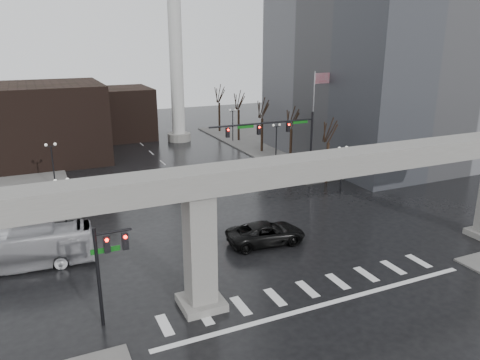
{
  "coord_description": "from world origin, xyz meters",
  "views": [
    {
      "loc": [
        -15.26,
        -23.84,
        15.86
      ],
      "look_at": [
        -0.03,
        9.6,
        4.5
      ],
      "focal_mm": 35.0,
      "sensor_mm": 36.0,
      "label": 1
    }
  ],
  "objects_px": {
    "pickup_truck": "(266,233)",
    "city_bus": "(18,249)",
    "signal_mast_arm": "(281,134)",
    "far_car": "(174,186)"
  },
  "relations": [
    {
      "from": "pickup_truck",
      "to": "far_car",
      "type": "xyz_separation_m",
      "value": [
        -2.95,
        15.41,
        -0.2
      ]
    },
    {
      "from": "pickup_truck",
      "to": "city_bus",
      "type": "height_order",
      "value": "city_bus"
    },
    {
      "from": "city_bus",
      "to": "far_car",
      "type": "height_order",
      "value": "city_bus"
    },
    {
      "from": "signal_mast_arm",
      "to": "pickup_truck",
      "type": "height_order",
      "value": "signal_mast_arm"
    },
    {
      "from": "signal_mast_arm",
      "to": "far_car",
      "type": "xyz_separation_m",
      "value": [
        -11.15,
        3.0,
        -5.16
      ]
    },
    {
      "from": "city_bus",
      "to": "far_car",
      "type": "bearing_deg",
      "value": -45.34
    },
    {
      "from": "far_car",
      "to": "signal_mast_arm",
      "type": "bearing_deg",
      "value": -3.3
    },
    {
      "from": "signal_mast_arm",
      "to": "city_bus",
      "type": "height_order",
      "value": "signal_mast_arm"
    },
    {
      "from": "pickup_truck",
      "to": "city_bus",
      "type": "bearing_deg",
      "value": 83.26
    },
    {
      "from": "pickup_truck",
      "to": "city_bus",
      "type": "relative_size",
      "value": 0.6
    }
  ]
}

